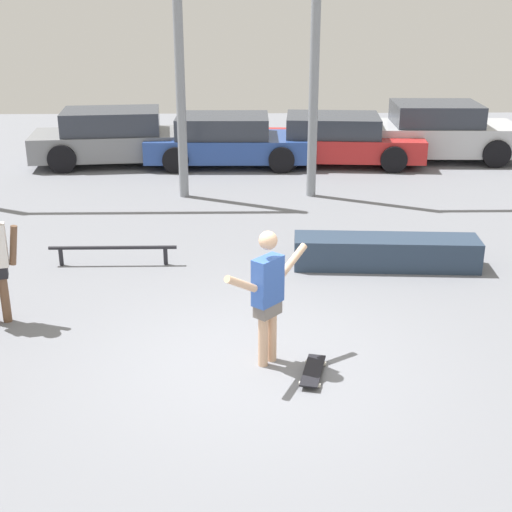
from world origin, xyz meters
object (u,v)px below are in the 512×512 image
at_px(parked_car_silver, 439,132).
at_px(parked_car_blue, 227,141).
at_px(skateboard, 313,371).
at_px(grind_box, 386,252).
at_px(skateboarder, 268,291).
at_px(parked_car_grey, 117,138).
at_px(grind_rail, 113,250).
at_px(parked_car_red, 337,140).

bearing_deg(parked_car_silver, parked_car_blue, -172.81).
relative_size(skateboard, grind_box, 0.26).
bearing_deg(skateboarder, parked_car_grey, 60.06).
xyz_separation_m(parked_car_blue, parked_car_silver, (5.49, 0.50, 0.10)).
xyz_separation_m(skateboard, parked_car_blue, (-1.18, 10.54, 0.54)).
distance_m(skateboarder, skateboard, 1.07).
xyz_separation_m(grind_rail, parked_car_grey, (-1.05, 7.12, 0.41)).
bearing_deg(skateboard, skateboarder, 72.07).
bearing_deg(parked_car_red, skateboarder, -96.80).
bearing_deg(skateboard, grind_box, -10.15).
relative_size(skateboarder, parked_car_red, 0.39).
height_order(parked_car_grey, parked_car_silver, parked_car_silver).
xyz_separation_m(parked_car_grey, parked_car_blue, (2.79, -0.17, -0.06)).
xyz_separation_m(grind_box, parked_car_silver, (2.80, 7.62, 0.46)).
xyz_separation_m(grind_box, grind_rail, (-4.43, 0.16, 0.01)).
xyz_separation_m(skateboarder, skateboard, (0.52, -0.32, -0.88)).
height_order(skateboarder, grind_box, skateboarder).
distance_m(parked_car_red, parked_car_silver, 2.74).
bearing_deg(parked_car_silver, skateboard, -109.37).
height_order(skateboard, parked_car_red, parked_car_red).
distance_m(skateboard, parked_car_silver, 11.88).
relative_size(skateboard, parked_car_blue, 0.19).
bearing_deg(parked_car_silver, skateboarder, -112.31).
distance_m(parked_car_blue, parked_car_silver, 5.52).
height_order(grind_box, parked_car_silver, parked_car_silver).
bearing_deg(skateboard, parked_car_red, 4.95).
xyz_separation_m(skateboard, grind_rail, (-2.93, 3.59, 0.20)).
relative_size(grind_box, parked_car_blue, 0.71).
relative_size(parked_car_red, parked_car_silver, 1.09).
distance_m(skateboarder, parked_car_silver, 11.77).
bearing_deg(skateboard, parked_car_silver, -7.79).
xyz_separation_m(skateboarder, grind_box, (2.03, 3.11, -0.69)).
height_order(skateboarder, grind_rail, skateboarder).
xyz_separation_m(skateboard, parked_car_red, (1.60, 10.63, 0.54)).
bearing_deg(parked_car_silver, parked_car_red, -169.32).
height_order(skateboarder, parked_car_blue, skateboarder).
distance_m(grind_rail, parked_car_silver, 10.40).
bearing_deg(parked_car_blue, grind_rail, -103.33).
relative_size(skateboarder, grind_rail, 0.81).
bearing_deg(parked_car_silver, parked_car_grey, -175.74).
height_order(grind_rail, parked_car_blue, parked_car_blue).
bearing_deg(grind_rail, parked_car_blue, 75.92).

